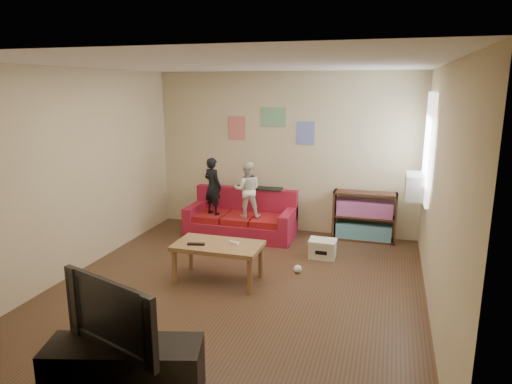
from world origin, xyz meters
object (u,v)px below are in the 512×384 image
(child_b, at_px, (247,190))
(television, at_px, (120,311))
(child_a, at_px, (213,186))
(coffee_table, at_px, (218,249))
(tv_stand, at_px, (125,370))
(bookshelf, at_px, (364,219))
(sofa, at_px, (242,220))
(file_box, at_px, (322,248))

(child_b, relative_size, television, 0.89)
(child_a, distance_m, coffee_table, 1.89)
(child_b, bearing_deg, child_a, -16.58)
(child_a, relative_size, tv_stand, 0.76)
(bookshelf, distance_m, tv_stand, 4.78)
(child_b, relative_size, coffee_table, 0.82)
(sofa, height_order, tv_stand, sofa)
(sofa, relative_size, coffee_table, 1.61)
(file_box, xyz_separation_m, television, (-1.07, -3.52, 0.62))
(bookshelf, xyz_separation_m, file_box, (-0.52, -0.98, -0.22))
(file_box, bearing_deg, child_a, 165.35)
(sofa, relative_size, file_box, 4.53)
(coffee_table, bearing_deg, file_box, 45.49)
(coffee_table, xyz_separation_m, tv_stand, (0.10, -2.33, -0.20))
(bookshelf, distance_m, file_box, 1.13)
(child_b, bearing_deg, television, 76.89)
(sofa, bearing_deg, television, -84.65)
(coffee_table, relative_size, television, 1.09)
(file_box, distance_m, television, 3.73)
(tv_stand, distance_m, television, 0.53)
(file_box, bearing_deg, coffee_table, -134.51)
(sofa, bearing_deg, file_box, -24.33)
(child_a, bearing_deg, television, 125.23)
(coffee_table, bearing_deg, child_a, 113.77)
(coffee_table, bearing_deg, child_b, 94.88)
(coffee_table, height_order, bookshelf, bookshelf)
(bookshelf, bearing_deg, child_a, -168.98)
(bookshelf, bearing_deg, tv_stand, -109.52)
(child_a, distance_m, bookshelf, 2.53)
(sofa, bearing_deg, child_b, -47.38)
(bookshelf, bearing_deg, sofa, -171.02)
(child_b, bearing_deg, tv_stand, 76.89)
(child_b, relative_size, tv_stand, 0.73)
(sofa, bearing_deg, coffee_table, -81.02)
(coffee_table, height_order, television, television)
(child_a, xyz_separation_m, television, (0.84, -4.02, -0.09))
(sofa, xyz_separation_m, tv_stand, (0.39, -4.19, -0.03))
(tv_stand, bearing_deg, bookshelf, 55.06)
(tv_stand, relative_size, television, 1.22)
(file_box, bearing_deg, television, -106.90)
(coffee_table, distance_m, file_box, 1.69)
(sofa, xyz_separation_m, bookshelf, (1.99, 0.31, 0.09))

